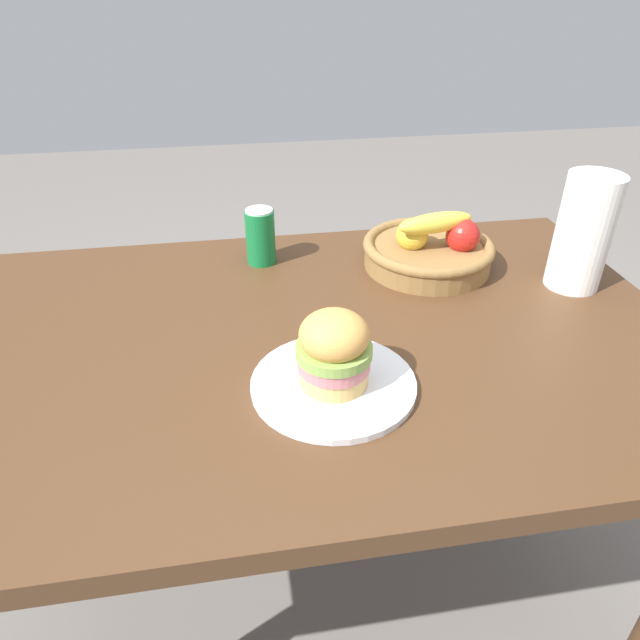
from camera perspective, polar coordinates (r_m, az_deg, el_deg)
name	(u,v)px	position (r m, az deg, el deg)	size (l,w,h in m)	color
ground_plane	(316,577)	(1.62, -0.40, -23.99)	(8.00, 8.00, 0.00)	slate
dining_table	(315,377)	(1.13, -0.52, -5.60)	(1.40, 0.90, 0.75)	#4C301C
plate	(333,384)	(0.95, 1.33, -6.32)	(0.27, 0.27, 0.01)	white
sandwich	(334,349)	(0.90, 1.39, -2.93)	(0.12, 0.12, 0.13)	#DBAD60
soda_can	(260,236)	(1.31, -5.90, 8.21)	(0.07, 0.07, 0.13)	#147238
fruit_basket	(429,249)	(1.31, 10.72, 6.87)	(0.29, 0.29, 0.13)	olive
paper_towel_roll	(583,233)	(1.30, 24.56, 7.85)	(0.11, 0.11, 0.24)	white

